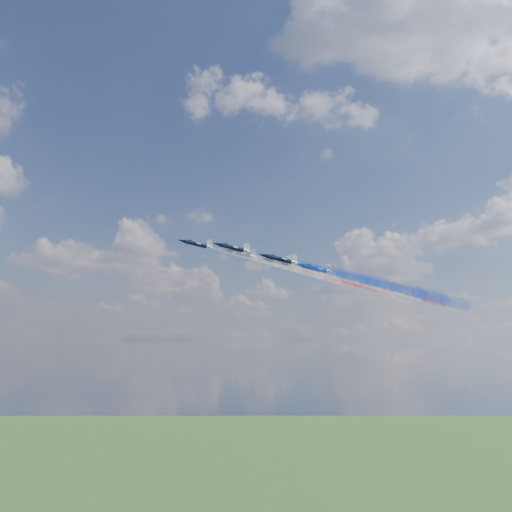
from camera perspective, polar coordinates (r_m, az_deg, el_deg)
jet_lead at (r=174.86m, az=-5.42°, el=1.08°), size 13.35×12.81×5.98m
trail_lead at (r=174.33m, az=1.89°, el=-0.67°), size 32.12×23.39×12.15m
jet_inner_left at (r=163.70m, az=-2.12°, el=0.76°), size 13.35×12.81×5.98m
trail_inner_left at (r=164.58m, az=5.65°, el=-1.10°), size 32.12×23.39×12.15m
jet_inner_right at (r=182.57m, az=-1.42°, el=0.22°), size 13.35×12.81×5.98m
trail_inner_right at (r=183.60m, az=5.55°, el=-1.45°), size 32.12×23.39×12.15m
jet_outer_left at (r=155.56m, az=2.17°, el=-0.28°), size 13.35×12.81×5.98m
trail_outer_left at (r=158.27m, az=10.26°, el=-2.21°), size 32.12×23.39×12.15m
jet_center_third at (r=175.30m, az=2.04°, el=-0.53°), size 13.35×12.81×5.98m
trail_center_third at (r=177.80m, az=9.24°, el=-2.24°), size 32.12×23.39×12.15m
jet_outer_right at (r=192.19m, az=1.99°, el=-0.33°), size 13.35×12.81×5.98m
trail_outer_right at (r=194.52m, az=8.56°, el=-1.90°), size 32.12×23.39×12.15m
jet_rear_left at (r=164.99m, az=5.38°, el=-1.13°), size 13.35×12.81×5.98m
trail_rear_left at (r=168.90m, az=12.93°, el=-2.92°), size 32.12×23.39×12.15m
jet_rear_right at (r=184.89m, az=4.88°, el=-1.19°), size 13.35×12.81×5.98m
trail_rear_right at (r=188.46m, az=11.64°, el=-2.79°), size 32.12×23.39×12.15m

